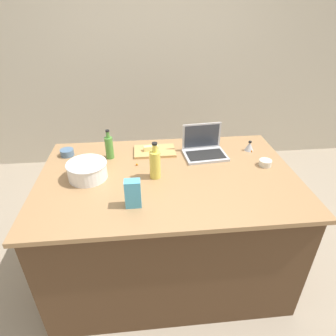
% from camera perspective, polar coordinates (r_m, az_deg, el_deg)
% --- Properties ---
extents(ground_plane, '(12.00, 12.00, 0.00)m').
position_cam_1_polar(ground_plane, '(2.53, 0.00, -18.79)').
color(ground_plane, gray).
extents(wall_back, '(8.00, 0.10, 2.60)m').
position_cam_1_polar(wall_back, '(3.64, -3.29, 20.90)').
color(wall_back, beige).
rests_on(wall_back, ground).
extents(island_counter, '(1.73, 1.11, 0.90)m').
position_cam_1_polar(island_counter, '(2.21, 0.00, -11.19)').
color(island_counter, '#4C331E').
rests_on(island_counter, ground).
extents(laptop, '(0.33, 0.26, 0.22)m').
position_cam_1_polar(laptop, '(2.18, 7.17, 3.85)').
color(laptop, '#B7B7BC').
rests_on(laptop, island_counter).
extents(mixing_bowl_large, '(0.26, 0.26, 0.11)m').
position_cam_1_polar(mixing_bowl_large, '(1.94, -15.77, -0.38)').
color(mixing_bowl_large, white).
rests_on(mixing_bowl_large, island_counter).
extents(bottle_olive, '(0.06, 0.06, 0.22)m').
position_cam_1_polar(bottle_olive, '(2.14, -11.61, 4.12)').
color(bottle_olive, '#4C8C38').
rests_on(bottle_olive, island_counter).
extents(bottle_oil, '(0.07, 0.07, 0.25)m').
position_cam_1_polar(bottle_oil, '(1.86, -2.60, 0.85)').
color(bottle_oil, '#DBC64C').
rests_on(bottle_oil, island_counter).
extents(cutting_board, '(0.31, 0.20, 0.02)m').
position_cam_1_polar(cutting_board, '(2.21, -2.67, 3.39)').
color(cutting_board, tan).
rests_on(cutting_board, island_counter).
extents(butter_stick_left, '(0.11, 0.05, 0.04)m').
position_cam_1_polar(butter_stick_left, '(2.20, -3.42, 3.98)').
color(butter_stick_left, '#F4E58C').
rests_on(butter_stick_left, cutting_board).
extents(ramekin_small, '(0.10, 0.10, 0.05)m').
position_cam_1_polar(ramekin_small, '(2.28, -19.42, 2.92)').
color(ramekin_small, slate).
rests_on(ramekin_small, island_counter).
extents(ramekin_medium, '(0.09, 0.09, 0.04)m').
position_cam_1_polar(ramekin_medium, '(2.14, 18.78, 0.98)').
color(ramekin_medium, beige).
rests_on(ramekin_medium, island_counter).
extents(kitchen_timer, '(0.07, 0.07, 0.08)m').
position_cam_1_polar(kitchen_timer, '(2.31, 15.88, 4.20)').
color(kitchen_timer, '#B2B2B7').
rests_on(kitchen_timer, island_counter).
extents(candy_bag, '(0.09, 0.06, 0.17)m').
position_cam_1_polar(candy_bag, '(1.62, -7.00, -5.05)').
color(candy_bag, '#4CA5CC').
rests_on(candy_bag, island_counter).
extents(candy_0, '(0.02, 0.02, 0.02)m').
position_cam_1_polar(candy_0, '(2.12, 10.22, 1.63)').
color(candy_0, yellow).
rests_on(candy_0, island_counter).
extents(candy_1, '(0.02, 0.02, 0.02)m').
position_cam_1_polar(candy_1, '(2.04, -6.22, 0.71)').
color(candy_1, orange).
rests_on(candy_1, island_counter).
extents(candy_2, '(0.01, 0.01, 0.01)m').
position_cam_1_polar(candy_2, '(2.30, 16.29, 3.25)').
color(candy_2, orange).
rests_on(candy_2, island_counter).
extents(candy_3, '(0.02, 0.02, 0.02)m').
position_cam_1_polar(candy_3, '(2.15, 4.84, 2.43)').
color(candy_3, yellow).
rests_on(candy_3, island_counter).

